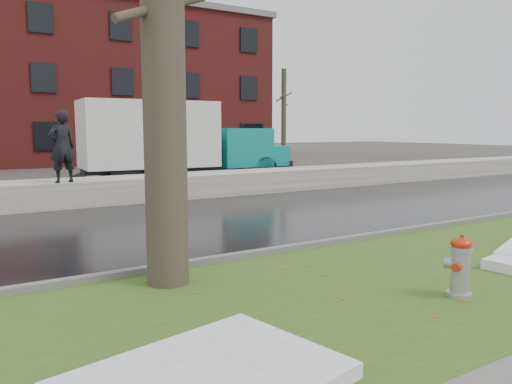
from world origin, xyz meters
TOP-DOWN VIEW (x-y plane):
  - ground at (0.00, 0.00)m, footprint 120.00×120.00m
  - verge at (0.00, -1.25)m, footprint 60.00×4.50m
  - road at (0.00, 4.50)m, footprint 60.00×7.00m
  - parking_lot at (0.00, 13.00)m, footprint 60.00×9.00m
  - curb at (0.00, 1.00)m, footprint 60.00×0.15m
  - snowbank at (0.00, 8.70)m, footprint 60.00×1.60m
  - brick_building at (2.00, 30.00)m, footprint 26.00×12.00m
  - bg_tree_right at (16.00, 24.00)m, footprint 1.40×1.62m
  - fire_hydrant at (0.50, -2.15)m, footprint 0.41×0.38m
  - tree at (-2.46, 0.39)m, footprint 1.48×1.72m
  - box_truck at (2.80, 12.74)m, footprint 9.88×2.77m
  - worker at (-2.36, 8.10)m, footprint 0.77×0.57m
  - snow_patch_far at (-3.29, -2.50)m, footprint 2.48×2.01m

SIDE VIEW (x-z plane):
  - ground at x=0.00m, z-range 0.00..0.00m
  - road at x=0.00m, z-range 0.00..0.03m
  - parking_lot at x=0.00m, z-range 0.00..0.03m
  - verge at x=0.00m, z-range 0.00..0.04m
  - curb at x=0.00m, z-range 0.00..0.14m
  - snow_patch_far at x=-3.29m, z-range 0.04..0.18m
  - snowbank at x=0.00m, z-range 0.00..0.75m
  - fire_hydrant at x=0.50m, z-range 0.07..0.88m
  - worker at x=-2.36m, z-range 0.75..2.70m
  - box_truck at x=2.80m, z-range 0.09..3.37m
  - bg_tree_right at x=16.00m, z-range 0.08..6.58m
  - tree at x=-2.46m, z-range 0.07..7.36m
  - brick_building at x=2.00m, z-range 0.00..10.00m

